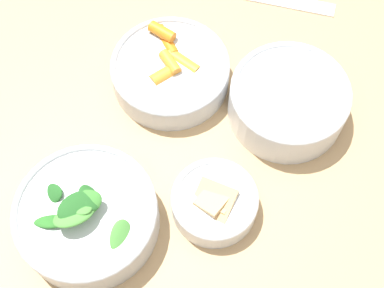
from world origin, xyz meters
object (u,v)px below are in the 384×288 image
object	(u,v)px
bowl_carrots	(170,71)
bowl_beans_hotdog	(288,102)
bowl_greens	(87,216)
bowl_cookies	(214,202)

from	to	relation	value
bowl_carrots	bowl_beans_hotdog	world-z (taller)	bowl_beans_hotdog
bowl_greens	bowl_cookies	world-z (taller)	bowl_greens
bowl_carrots	bowl_beans_hotdog	size ratio (longest dim) A/B	1.04
bowl_beans_hotdog	bowl_cookies	size ratio (longest dim) A/B	1.47
bowl_carrots	bowl_cookies	distance (m)	0.23
bowl_greens	bowl_beans_hotdog	distance (m)	0.35
bowl_carrots	bowl_greens	xyz separation A→B (m)	(-0.04, -0.27, 0.01)
bowl_beans_hotdog	bowl_greens	bearing A→B (deg)	-132.79
bowl_greens	bowl_beans_hotdog	world-z (taller)	bowl_greens
bowl_cookies	bowl_beans_hotdog	bearing A→B (deg)	68.97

